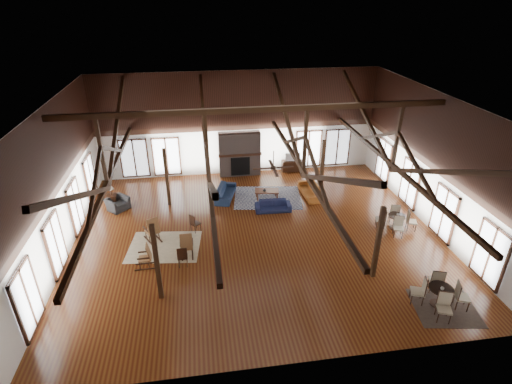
{
  "coord_description": "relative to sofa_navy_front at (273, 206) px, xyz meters",
  "views": [
    {
      "loc": [
        -2.27,
        -14.95,
        9.92
      ],
      "look_at": [
        0.12,
        1.0,
        1.66
      ],
      "focal_mm": 28.0,
      "sensor_mm": 36.0,
      "label": 1
    }
  ],
  "objects": [
    {
      "name": "ceiling_fan",
      "position": [
        -0.64,
        -3.07,
        3.47
      ],
      "size": [
        1.6,
        1.6,
        0.75
      ],
      "color": "black",
      "rests_on": "roof_truss"
    },
    {
      "name": "television",
      "position": [
        2.06,
        4.68,
        0.65
      ],
      "size": [
        0.9,
        0.18,
        0.51
      ],
      "primitive_type": "imported",
      "rotation": [
        0.0,
        0.0,
        -0.08
      ],
      "color": "#B2B2B2",
      "rests_on": "tv_console"
    },
    {
      "name": "sofa_navy_left",
      "position": [
        -2.23,
        1.76,
        0.04
      ],
      "size": [
        2.2,
        1.33,
        0.6
      ],
      "primitive_type": "imported",
      "rotation": [
        0.0,
        0.0,
        1.3
      ],
      "color": "#172541",
      "rests_on": "floor"
    },
    {
      "name": "cafe_table_near",
      "position": [
        4.48,
        -7.4,
        0.25
      ],
      "size": [
        1.98,
        1.98,
        1.02
      ],
      "rotation": [
        0.0,
        0.0,
        -0.35
      ],
      "color": "black",
      "rests_on": "floor"
    },
    {
      "name": "wall_left",
      "position": [
        -9.14,
        -2.07,
        2.74
      ],
      "size": [
        0.02,
        14.0,
        6.0
      ],
      "primitive_type": "cube",
      "color": "silver",
      "rests_on": "floor"
    },
    {
      "name": "sofa_orange",
      "position": [
        2.28,
        1.33,
        0.05
      ],
      "size": [
        2.12,
        0.91,
        0.61
      ],
      "primitive_type": "imported",
      "rotation": [
        0.0,
        0.0,
        -1.53
      ],
      "color": "#9A531D",
      "rests_on": "floor"
    },
    {
      "name": "rug_navy",
      "position": [
        -0.03,
        1.4,
        -0.25
      ],
      "size": [
        3.82,
        3.08,
        0.01
      ],
      "primitive_type": "cube",
      "rotation": [
        0.0,
        0.0,
        -0.15
      ],
      "color": "#182144",
      "rests_on": "floor"
    },
    {
      "name": "post_grid",
      "position": [
        -1.14,
        -2.07,
        1.27
      ],
      "size": [
        8.16,
        7.16,
        3.05
      ],
      "color": "#331D0E",
      "rests_on": "floor"
    },
    {
      "name": "wall_right",
      "position": [
        6.86,
        -2.07,
        2.74
      ],
      "size": [
        0.02,
        14.0,
        6.0
      ],
      "primitive_type": "cube",
      "color": "silver",
      "rests_on": "floor"
    },
    {
      "name": "rug_dark",
      "position": [
        4.65,
        -7.59,
        -0.25
      ],
      "size": [
        2.39,
        2.23,
        0.01
      ],
      "primitive_type": "cube",
      "rotation": [
        0.0,
        0.0,
        -0.16
      ],
      "color": "black",
      "rests_on": "floor"
    },
    {
      "name": "cafe_table_far",
      "position": [
        5.28,
        -2.46,
        0.22
      ],
      "size": [
        1.86,
        1.86,
        0.95
      ],
      "rotation": [
        0.0,
        0.0,
        -0.31
      ],
      "color": "black",
      "rests_on": "floor"
    },
    {
      "name": "side_chair_a",
      "position": [
        -3.91,
        -1.39,
        0.26
      ],
      "size": [
        0.53,
        0.53,
        0.9
      ],
      "rotation": [
        0.0,
        0.0,
        -0.93
      ],
      "color": "black",
      "rests_on": "floor"
    },
    {
      "name": "rocking_chair_b",
      "position": [
        -4.22,
        -3.22,
        0.27
      ],
      "size": [
        0.5,
        0.88,
        1.13
      ],
      "rotation": [
        0.0,
        0.0,
        0.02
      ],
      "color": "brown",
      "rests_on": "floor"
    },
    {
      "name": "cup_near",
      "position": [
        4.46,
        -7.47,
        0.52
      ],
      "size": [
        0.14,
        0.14,
        0.09
      ],
      "primitive_type": "imported",
      "rotation": [
        0.0,
        0.0,
        0.26
      ],
      "color": "#B2B2B2",
      "rests_on": "cafe_table_near"
    },
    {
      "name": "rug_tan",
      "position": [
        -5.21,
        -2.39,
        -0.25
      ],
      "size": [
        3.26,
        2.7,
        0.01
      ],
      "primitive_type": "cube",
      "rotation": [
        0.0,
        0.0,
        -0.12
      ],
      "color": "#CCB78D",
      "rests_on": "floor"
    },
    {
      "name": "tv_console",
      "position": [
        2.09,
        4.68,
        0.07
      ],
      "size": [
        1.31,
        0.49,
        0.66
      ],
      "primitive_type": "cube",
      "color": "black",
      "rests_on": "floor"
    },
    {
      "name": "ceiling",
      "position": [
        -1.14,
        -2.07,
        5.74
      ],
      "size": [
        16.0,
        14.0,
        0.02
      ],
      "primitive_type": "cube",
      "color": "black",
      "rests_on": "wall_back"
    },
    {
      "name": "vase",
      "position": [
        -0.23,
        1.23,
        0.3
      ],
      "size": [
        0.22,
        0.22,
        0.18
      ],
      "primitive_type": "imported",
      "rotation": [
        0.0,
        0.0,
        0.37
      ],
      "color": "#B2B2B2",
      "rests_on": "coffee_table"
    },
    {
      "name": "armchair",
      "position": [
        -7.68,
        1.3,
        0.06
      ],
      "size": [
        1.31,
        1.31,
        0.64
      ],
      "primitive_type": "imported",
      "rotation": [
        0.0,
        0.0,
        0.81
      ],
      "color": "#28282A",
      "rests_on": "floor"
    },
    {
      "name": "side_table_lamp",
      "position": [
        -7.99,
        1.65,
        0.22
      ],
      "size": [
        0.49,
        0.49,
        1.26
      ],
      "color": "black",
      "rests_on": "floor"
    },
    {
      "name": "floor",
      "position": [
        -1.14,
        -2.07,
        -0.26
      ],
      "size": [
        16.0,
        16.0,
        0.0
      ],
      "primitive_type": "plane",
      "color": "#5E3313",
      "rests_on": "ground"
    },
    {
      "name": "roof_truss",
      "position": [
        -1.14,
        -2.07,
        3.77
      ],
      "size": [
        15.6,
        14.07,
        3.14
      ],
      "color": "#331D0E",
      "rests_on": "wall_back"
    },
    {
      "name": "wall_back",
      "position": [
        -1.14,
        4.93,
        2.74
      ],
      "size": [
        16.0,
        0.02,
        6.0
      ],
      "primitive_type": "cube",
      "color": "silver",
      "rests_on": "floor"
    },
    {
      "name": "sofa_navy_front",
      "position": [
        0.0,
        0.0,
        0.0
      ],
      "size": [
        1.8,
        0.77,
        0.52
      ],
      "primitive_type": "imported",
      "rotation": [
        0.0,
        0.0,
        -0.04
      ],
      "color": "#171D41",
      "rests_on": "floor"
    },
    {
      "name": "cup_far",
      "position": [
        5.3,
        -2.5,
        0.48
      ],
      "size": [
        0.15,
        0.15,
        0.1
      ],
      "primitive_type": "imported",
      "rotation": [
        0.0,
        0.0,
        0.21
      ],
      "color": "#B2B2B2",
      "rests_on": "cafe_table_far"
    },
    {
      "name": "rocking_chair_c",
      "position": [
        -5.79,
        -3.69,
        0.23
      ],
      "size": [
        0.81,
        0.47,
        1.03
      ],
      "rotation": [
        0.0,
        0.0,
        1.6
      ],
      "color": "brown",
      "rests_on": "floor"
    },
    {
      "name": "coffee_table",
      "position": [
        -0.09,
        1.32,
        0.16
      ],
      "size": [
        1.31,
        0.79,
        0.47
      ],
      "rotation": [
        0.0,
        0.0,
        -0.15
      ],
      "color": "brown",
      "rests_on": "floor"
    },
    {
      "name": "rocking_chair_a",
      "position": [
        -5.68,
        -1.86,
        0.3
      ],
      "size": [
        0.87,
        1.04,
        1.18
      ],
      "rotation": [
        0.0,
        0.0,
        0.5
      ],
      "color": "brown",
      "rests_on": "floor"
    },
    {
      "name": "wall_front",
      "position": [
        -1.14,
        -9.07,
        2.74
      ],
      "size": [
        16.0,
        0.02,
        6.0
      ],
      "primitive_type": "cube",
      "color": "silver",
      "rests_on": "floor"
    },
    {
      "name": "side_chair_b",
      "position": [
        -4.38,
        -3.9,
        0.28
      ],
      "size": [
        0.4,
        0.4,
        0.93
      ],
      "rotation": [
        0.0,
        0.0,
        0.02
      ],
      "color": "black",
      "rests_on": "floor"
    },
    {
      "name": "fireplace",
      "position": [
        -1.14,
        4.6,
        1.03
      ],
      "size": [
        2.5,
        0.69,
        2.6
      ],
      "color": "#66554D",
      "rests_on": "floor"
    }
  ]
}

